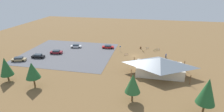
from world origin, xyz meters
TOP-DOWN VIEW (x-y plane):
  - ground at (0.00, 0.00)m, footprint 160.00×160.00m
  - parking_lot_asphalt at (25.27, 2.05)m, footprint 33.78×29.68m
  - bike_pavilion at (-8.21, 13.17)m, footprint 15.74×9.73m
  - trash_bin at (-1.66, -8.87)m, footprint 0.60×0.60m
  - lot_sign at (6.14, -4.24)m, footprint 0.56×0.08m
  - pine_east at (31.79, 25.86)m, footprint 3.33×3.33m
  - pine_west at (-1.87, 28.09)m, footprint 3.46×3.46m
  - pine_mideast at (23.03, 27.12)m, footprint 3.62×3.62m
  - pine_center at (-16.15, 29.77)m, footprint 3.62×3.62m
  - bicycle_green_back_row at (-7.57, -7.12)m, footprint 1.58×0.86m
  - bicycle_white_front_row at (-4.35, -8.88)m, footprint 1.19×1.22m
  - bicycle_blue_yard_right at (-12.88, 4.15)m, footprint 0.66×1.69m
  - bicycle_teal_near_porch at (-8.45, 3.67)m, footprint 1.53×0.75m
  - bicycle_purple_trailside at (3.14, 0.17)m, footprint 1.69×0.66m
  - bicycle_yellow_lone_east at (-2.97, -4.75)m, footprint 0.83×1.64m
  - bicycle_silver_edge_south at (-8.67, -8.64)m, footprint 1.24×1.29m
  - car_red_front_row at (11.63, -6.54)m, footprint 4.92×2.30m
  - car_black_near_entry at (33.80, 8.97)m, footprint 4.66×2.16m
  - car_white_far_end at (24.95, -4.65)m, footprint 4.61×2.57m
  - car_tan_second_row at (38.56, 12.99)m, footprint 5.00×3.06m
  - car_maroon_end_stall at (29.47, 3.71)m, footprint 4.74×2.73m
  - visitor_crossing_yard at (-3.63, 5.74)m, footprint 0.39×0.36m
  - visitor_by_pavilion at (-11.13, -0.49)m, footprint 0.36×0.36m
  - visitor_near_lot at (-13.80, 5.91)m, footprint 0.36×0.36m

SIDE VIEW (x-z plane):
  - ground at x=0.00m, z-range 0.00..0.00m
  - parking_lot_asphalt at x=25.27m, z-range 0.00..0.05m
  - bicycle_teal_near_porch at x=-8.45m, z-range -0.05..0.77m
  - bicycle_white_front_row at x=-4.35m, z-range -0.05..0.77m
  - bicycle_green_back_row at x=-7.57m, z-range -0.06..0.80m
  - bicycle_purple_trailside at x=3.14m, z-range -0.03..0.79m
  - bicycle_yellow_lone_east at x=-2.97m, z-range -0.04..0.82m
  - bicycle_blue_yard_right at x=-12.88m, z-range -0.05..0.83m
  - bicycle_silver_edge_south at x=-8.67m, z-range -0.06..0.86m
  - trash_bin at x=-1.66m, z-range 0.00..0.90m
  - car_red_front_row at x=11.63m, z-range 0.05..1.39m
  - car_black_near_entry at x=33.80m, z-range 0.05..1.42m
  - car_white_far_end at x=24.95m, z-range 0.04..1.43m
  - car_maroon_end_stall at x=29.47m, z-range 0.05..1.43m
  - car_tan_second_row at x=38.56m, z-range 0.04..1.46m
  - visitor_crossing_yard at x=-3.63m, z-range 0.04..1.72m
  - visitor_by_pavilion at x=-11.13m, z-range 0.04..1.75m
  - visitor_near_lot at x=-13.80m, z-range 0.04..1.81m
  - lot_sign at x=6.14m, z-range 0.31..2.51m
  - bike_pavilion at x=-8.21m, z-range 0.31..5.47m
  - pine_east at x=31.79m, z-range 0.93..7.82m
  - pine_west at x=-1.87m, z-range 1.19..7.89m
  - pine_mideast at x=23.03m, z-range 1.30..8.12m
  - pine_center at x=-16.15m, z-range 1.36..9.55m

